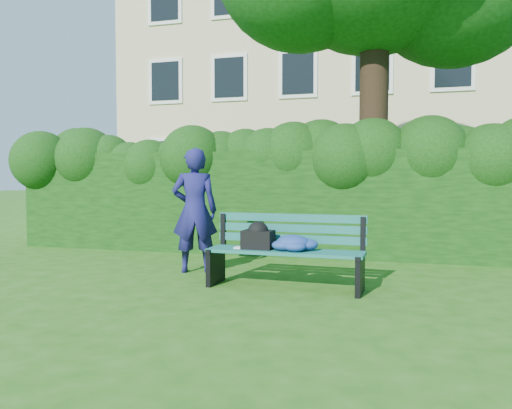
# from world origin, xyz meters

# --- Properties ---
(ground) EXTENTS (80.00, 80.00, 0.00)m
(ground) POSITION_xyz_m (0.00, 0.00, 0.00)
(ground) COLOR #265A11
(ground) RESTS_ON ground
(apartment_building) EXTENTS (16.00, 8.08, 12.00)m
(apartment_building) POSITION_xyz_m (-0.00, 13.99, 6.00)
(apartment_building) COLOR #CFBB8A
(apartment_building) RESTS_ON ground
(hedge) EXTENTS (10.00, 1.00, 1.80)m
(hedge) POSITION_xyz_m (0.00, 2.20, 0.90)
(hedge) COLOR black
(hedge) RESTS_ON ground
(park_bench) EXTENTS (1.93, 0.64, 0.89)m
(park_bench) POSITION_xyz_m (0.67, -0.57, 0.50)
(park_bench) COLOR #115055
(park_bench) RESTS_ON ground
(man_reading) EXTENTS (0.74, 0.60, 1.76)m
(man_reading) POSITION_xyz_m (-0.76, 0.08, 0.88)
(man_reading) COLOR navy
(man_reading) RESTS_ON ground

